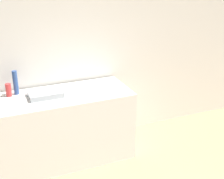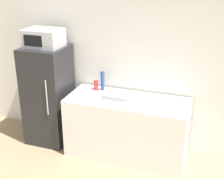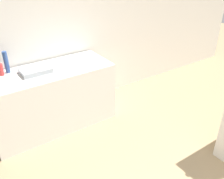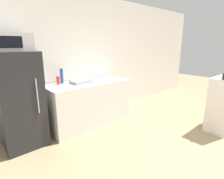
# 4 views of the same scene
# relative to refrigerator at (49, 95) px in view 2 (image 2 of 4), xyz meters

# --- Properties ---
(wall_back) EXTENTS (8.00, 0.06, 2.60)m
(wall_back) POSITION_rel_refrigerator_xyz_m (1.56, 0.38, 0.55)
(wall_back) COLOR white
(wall_back) RESTS_ON ground_plane
(refrigerator) EXTENTS (0.61, 0.64, 1.49)m
(refrigerator) POSITION_rel_refrigerator_xyz_m (0.00, 0.00, 0.00)
(refrigerator) COLOR #232326
(refrigerator) RESTS_ON ground_plane
(microwave) EXTENTS (0.51, 0.40, 0.26)m
(microwave) POSITION_rel_refrigerator_xyz_m (-0.00, -0.00, 0.87)
(microwave) COLOR #BCBCC1
(microwave) RESTS_ON refrigerator
(counter) EXTENTS (1.68, 0.69, 0.87)m
(counter) POSITION_rel_refrigerator_xyz_m (1.25, -0.03, -0.31)
(counter) COLOR silver
(counter) RESTS_ON ground_plane
(sink_basin) EXTENTS (0.38, 0.28, 0.06)m
(sink_basin) POSITION_rel_refrigerator_xyz_m (1.10, -0.01, 0.15)
(sink_basin) COLOR #9EA3A8
(sink_basin) RESTS_ON counter
(bottle_tall) EXTENTS (0.06, 0.06, 0.28)m
(bottle_tall) POSITION_rel_refrigerator_xyz_m (0.81, 0.19, 0.26)
(bottle_tall) COLOR #2D4C8C
(bottle_tall) RESTS_ON counter
(bottle_short) EXTENTS (0.06, 0.06, 0.15)m
(bottle_short) POSITION_rel_refrigerator_xyz_m (0.72, 0.16, 0.20)
(bottle_short) COLOR red
(bottle_short) RESTS_ON counter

